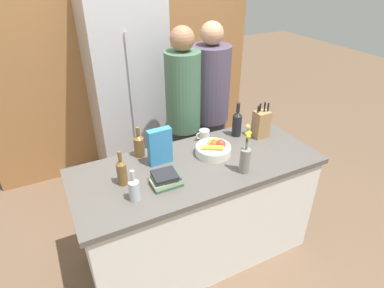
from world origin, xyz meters
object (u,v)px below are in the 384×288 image
(book_stack, at_px, (166,179))
(bottle_vinegar, at_px, (122,171))
(coffee_mug, at_px, (204,135))
(bottle_water, at_px, (139,145))
(fruit_bowl, at_px, (214,148))
(person_at_sink, at_px, (183,113))
(bottle_wine, at_px, (134,188))
(cereal_box, at_px, (160,146))
(bottle_oil, at_px, (237,123))
(refrigerator, at_px, (128,92))
(person_in_blue, at_px, (210,105))
(knife_block, at_px, (261,124))
(flower_vase, at_px, (245,158))

(book_stack, relative_size, bottle_vinegar, 0.78)
(coffee_mug, relative_size, bottle_water, 0.49)
(fruit_bowl, xyz_separation_m, person_at_sink, (0.03, 0.59, 0.05))
(bottle_vinegar, relative_size, bottle_wine, 1.16)
(cereal_box, relative_size, bottle_oil, 0.93)
(refrigerator, height_order, person_at_sink, refrigerator)
(cereal_box, bearing_deg, fruit_bowl, -9.50)
(person_in_blue, bearing_deg, knife_block, -97.71)
(knife_block, xyz_separation_m, bottle_oil, (-0.17, 0.10, 0.00))
(flower_vase, relative_size, bottle_wine, 1.70)
(bottle_water, bearing_deg, bottle_oil, -4.36)
(cereal_box, relative_size, bottle_water, 1.13)
(fruit_bowl, bearing_deg, flower_vase, -76.67)
(book_stack, xyz_separation_m, bottle_water, (-0.04, 0.42, 0.06))
(flower_vase, height_order, bottle_oil, flower_vase)
(bottle_oil, xyz_separation_m, bottle_wine, (-1.02, -0.41, -0.03))
(refrigerator, xyz_separation_m, flower_vase, (0.35, -1.59, 0.01))
(knife_block, relative_size, bottle_water, 1.26)
(bottle_oil, distance_m, person_at_sink, 0.52)
(knife_block, xyz_separation_m, bottle_wine, (-1.19, -0.31, -0.03))
(flower_vase, relative_size, person_in_blue, 0.21)
(bottle_wine, xyz_separation_m, bottle_water, (0.19, 0.47, 0.01))
(bottle_oil, distance_m, bottle_wine, 1.10)
(knife_block, xyz_separation_m, person_in_blue, (-0.15, 0.60, -0.04))
(knife_block, bearing_deg, bottle_water, 170.66)
(fruit_bowl, distance_m, bottle_wine, 0.75)
(fruit_bowl, height_order, person_in_blue, person_in_blue)
(fruit_bowl, bearing_deg, bottle_oil, 27.31)
(refrigerator, height_order, bottle_wine, refrigerator)
(flower_vase, bearing_deg, coffee_mug, 93.57)
(coffee_mug, bearing_deg, book_stack, -141.26)
(bottle_vinegar, distance_m, person_at_sink, 0.99)
(book_stack, relative_size, bottle_water, 0.81)
(flower_vase, height_order, book_stack, flower_vase)
(book_stack, relative_size, bottle_oil, 0.66)
(refrigerator, relative_size, bottle_vinegar, 8.04)
(knife_block, distance_m, person_in_blue, 0.62)
(flower_vase, height_order, coffee_mug, flower_vase)
(person_at_sink, bearing_deg, cereal_box, -104.84)
(knife_block, distance_m, flower_vase, 0.55)
(cereal_box, xyz_separation_m, person_in_blue, (0.75, 0.59, -0.06))
(bottle_oil, distance_m, bottle_water, 0.83)
(refrigerator, bearing_deg, bottle_wine, -105.82)
(coffee_mug, distance_m, bottle_water, 0.56)
(refrigerator, distance_m, flower_vase, 1.63)
(refrigerator, xyz_separation_m, person_in_blue, (0.61, -0.63, -0.03))
(knife_block, relative_size, book_stack, 1.57)
(knife_block, xyz_separation_m, person_at_sink, (-0.46, 0.53, -0.02))
(refrigerator, height_order, cereal_box, refrigerator)
(bottle_vinegar, relative_size, person_at_sink, 0.14)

